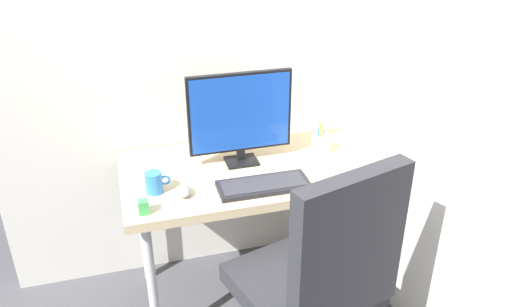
# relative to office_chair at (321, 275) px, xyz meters

# --- Properties ---
(ground_plane) EXTENTS (8.00, 8.00, 0.00)m
(ground_plane) POSITION_rel_office_chair_xyz_m (-0.08, 0.63, -0.59)
(ground_plane) COLOR #4C4C51
(wall_back) EXTENTS (2.39, 0.04, 2.80)m
(wall_back) POSITION_rel_office_chair_xyz_m (-0.08, 0.98, 0.81)
(wall_back) COLOR silver
(wall_back) RESTS_ON ground_plane
(wall_side_right) EXTENTS (0.04, 1.80, 2.80)m
(wall_side_right) POSITION_rel_office_chair_xyz_m (0.57, 0.47, 0.81)
(wall_side_right) COLOR silver
(wall_side_right) RESTS_ON ground_plane
(desk) EXTENTS (1.23, 0.64, 0.73)m
(desk) POSITION_rel_office_chair_xyz_m (-0.08, 0.63, 0.07)
(desk) COLOR #D1B78C
(desk) RESTS_ON ground_plane
(office_chair) EXTENTS (0.61, 0.62, 1.09)m
(office_chair) POSITION_rel_office_chair_xyz_m (0.00, 0.00, 0.00)
(office_chair) COLOR black
(office_chair) RESTS_ON ground_plane
(monitor) EXTENTS (0.48, 0.12, 0.43)m
(monitor) POSITION_rel_office_chair_xyz_m (-0.13, 0.70, 0.38)
(monitor) COLOR black
(monitor) RESTS_ON desk
(keyboard) EXTENTS (0.39, 0.16, 0.02)m
(keyboard) POSITION_rel_office_chair_xyz_m (-0.10, 0.44, 0.15)
(keyboard) COLOR black
(keyboard) RESTS_ON desk
(mouse) EXTENTS (0.06, 0.09, 0.04)m
(mouse) POSITION_rel_office_chair_xyz_m (-0.43, 0.47, 0.16)
(mouse) COLOR gray
(mouse) RESTS_ON desk
(pen_holder) EXTENTS (0.09, 0.09, 0.16)m
(pen_holder) POSITION_rel_office_chair_xyz_m (0.27, 0.69, 0.19)
(pen_holder) COLOR silver
(pen_holder) RESTS_ON desk
(notebook) EXTENTS (0.11, 0.18, 0.02)m
(notebook) POSITION_rel_office_chair_xyz_m (0.32, 0.47, 0.15)
(notebook) COLOR silver
(notebook) RESTS_ON desk
(coffee_mug) EXTENTS (0.11, 0.07, 0.09)m
(coffee_mug) POSITION_rel_office_chair_xyz_m (-0.55, 0.53, 0.19)
(coffee_mug) COLOR #337FD8
(coffee_mug) RESTS_ON desk
(desk_clamp_accessory) EXTENTS (0.04, 0.04, 0.06)m
(desk_clamp_accessory) POSITION_rel_office_chair_xyz_m (-0.61, 0.38, 0.17)
(desk_clamp_accessory) COLOR #3FAD59
(desk_clamp_accessory) RESTS_ON desk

